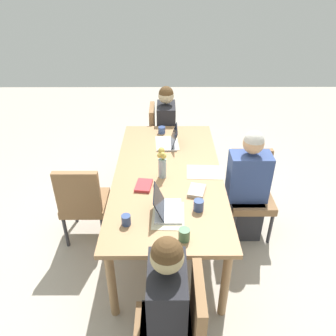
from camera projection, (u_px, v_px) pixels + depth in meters
ground_plane at (168, 230)px, 3.63m from camera, size 10.00×10.00×0.00m
dining_table at (168, 178)px, 3.27m from camera, size 2.19×1.05×0.75m
chair_head_left_left_near at (161, 134)px, 4.54m from camera, size 0.44×0.44×0.90m
person_head_left_left_near at (166, 134)px, 4.48m from camera, size 0.40×0.36×1.19m
chair_far_left_mid at (250, 189)px, 3.43m from camera, size 0.44×0.44×0.90m
person_far_left_mid at (246, 191)px, 3.35m from camera, size 0.36×0.40×1.19m
chair_head_right_left_far at (179, 326)px, 2.13m from camera, size 0.44×0.44×0.90m
person_head_right_left_far at (167, 315)px, 2.16m from camera, size 0.40×0.36×1.19m
chair_near_right_near at (83, 200)px, 3.26m from camera, size 0.44×0.44×0.90m
flower_vase at (162, 163)px, 3.09m from camera, size 0.09×0.09×0.31m
placemat_head_left_left_near at (167, 143)px, 3.76m from camera, size 0.38×0.28×0.00m
placemat_far_left_mid at (205, 172)px, 3.23m from camera, size 0.28×0.37×0.00m
placemat_head_right_left_far at (168, 215)px, 2.67m from camera, size 0.37×0.27×0.00m
laptop_head_left_left_near at (169, 141)px, 3.70m from camera, size 0.32×0.22×0.21m
laptop_head_right_left_far at (165, 208)px, 2.69m from camera, size 0.32×0.22×0.20m
coffee_mug_near_left at (199, 205)px, 2.71m from camera, size 0.08×0.08×0.10m
coffee_mug_near_right at (126, 220)px, 2.56m from camera, size 0.07×0.07×0.09m
coffee_mug_centre_left at (184, 235)px, 2.42m from camera, size 0.09×0.09×0.10m
coffee_mug_centre_right at (162, 130)px, 3.97m from camera, size 0.09×0.09×0.08m
book_red_cover at (144, 186)px, 3.02m from camera, size 0.22×0.16×0.03m
book_blue_cover at (197, 191)px, 2.94m from camera, size 0.23×0.19×0.03m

